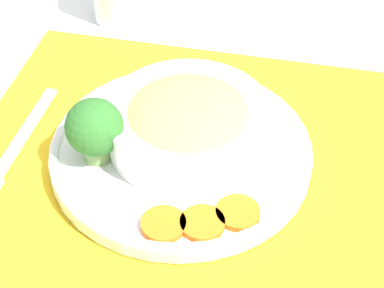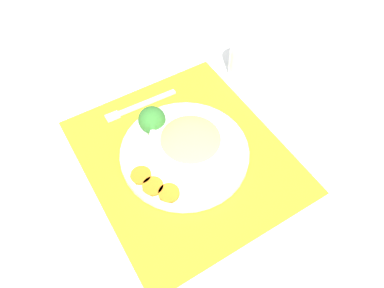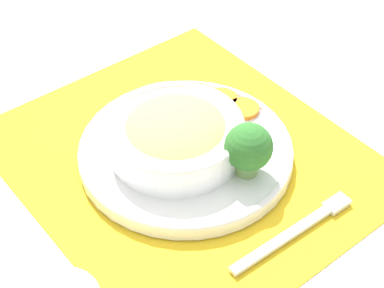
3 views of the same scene
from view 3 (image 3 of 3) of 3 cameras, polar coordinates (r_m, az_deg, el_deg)
ground_plane at (r=0.85m, az=-0.55°, el=-1.32°), size 4.00×4.00×0.00m
placemat at (r=0.85m, az=-0.55°, el=-1.23°), size 0.48×0.42×0.00m
plate at (r=0.84m, az=-0.56°, el=-0.58°), size 0.28×0.28×0.02m
bowl at (r=0.81m, az=-1.48°, el=0.91°), size 0.18×0.18×0.05m
broccoli_floret at (r=0.78m, az=5.03°, el=-0.31°), size 0.06×0.06×0.07m
carrot_slice_near at (r=0.89m, az=4.61°, el=3.15°), size 0.04×0.04×0.01m
carrot_slice_middle at (r=0.91m, az=2.68°, el=4.05°), size 0.04×0.04×0.01m
carrot_slice_far at (r=0.91m, az=0.47°, el=4.49°), size 0.04×0.04×0.01m
fork at (r=0.77m, az=9.89°, el=-7.14°), size 0.02×0.18×0.01m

